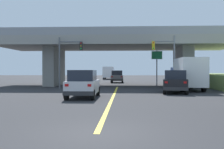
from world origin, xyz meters
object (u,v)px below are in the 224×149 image
at_px(traffic_signal_nearside, 167,55).
at_px(highway_sign, 157,60).
at_px(sedan_oncoming, 117,77).
at_px(suv_crossing, 175,82).
at_px(box_truck, 188,74).
at_px(semi_truck_distant, 109,73).
at_px(traffic_signal_farside, 67,56).
at_px(suv_lead, 83,84).

distance_m(traffic_signal_nearside, highway_sign, 2.87).
bearing_deg(sedan_oncoming, suv_crossing, -74.01).
bearing_deg(box_truck, suv_crossing, -121.20).
distance_m(suv_crossing, semi_truck_distant, 38.51).
height_order(suv_crossing, semi_truck_distant, semi_truck_distant).
height_order(box_truck, highway_sign, highway_sign).
relative_size(suv_crossing, traffic_signal_farside, 0.81).
xyz_separation_m(box_truck, highway_sign, (-2.41, 5.61, 1.60)).
relative_size(traffic_signal_nearside, semi_truck_distant, 0.79).
height_order(suv_lead, suv_crossing, same).
bearing_deg(traffic_signal_nearside, suv_crossing, -92.56).
xyz_separation_m(suv_crossing, traffic_signal_nearside, (0.27, 5.98, 2.72)).
distance_m(sedan_oncoming, semi_truck_distant, 17.84).
xyz_separation_m(traffic_signal_nearside, semi_truck_distant, (-8.51, 31.63, -2.18)).
relative_size(box_truck, traffic_signal_farside, 1.15).
xyz_separation_m(suv_crossing, sedan_oncoming, (-5.72, 19.96, -0.00)).
xyz_separation_m(traffic_signal_farside, semi_truck_distant, (2.68, 32.11, -2.13)).
bearing_deg(sedan_oncoming, highway_sign, -65.26).
bearing_deg(box_truck, traffic_signal_farside, 169.36).
distance_m(traffic_signal_farside, highway_sign, 10.88).
height_order(suv_lead, box_truck, box_truck).
xyz_separation_m(suv_crossing, box_truck, (1.88, 3.10, 0.65)).
bearing_deg(traffic_signal_farside, suv_lead, -71.03).
relative_size(suv_crossing, sedan_oncoming, 1.08).
distance_m(suv_lead, traffic_signal_nearside, 13.30).
relative_size(suv_lead, suv_crossing, 0.97).
bearing_deg(highway_sign, traffic_signal_farside, -162.86).
height_order(sedan_oncoming, traffic_signal_nearside, traffic_signal_nearside).
xyz_separation_m(sedan_oncoming, traffic_signal_nearside, (5.99, -13.98, 2.72)).
bearing_deg(suv_lead, traffic_signal_nearside, 53.43).
distance_m(sedan_oncoming, highway_sign, 12.60).
height_order(box_truck, sedan_oncoming, box_truck).
xyz_separation_m(box_truck, sedan_oncoming, (-7.59, 16.86, -0.65)).
height_order(suv_crossing, traffic_signal_nearside, traffic_signal_nearside).
xyz_separation_m(highway_sign, semi_truck_distant, (-7.71, 28.91, -1.71)).
relative_size(suv_crossing, box_truck, 0.70).
bearing_deg(suv_lead, traffic_signal_farside, 108.97).
bearing_deg(highway_sign, traffic_signal_nearside, -73.64).
xyz_separation_m(suv_lead, sedan_oncoming, (1.77, 24.44, -0.00)).
xyz_separation_m(suv_lead, semi_truck_distant, (-0.75, 42.09, 0.54)).
height_order(suv_lead, traffic_signal_nearside, traffic_signal_nearside).
bearing_deg(semi_truck_distant, traffic_signal_farside, -94.76).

